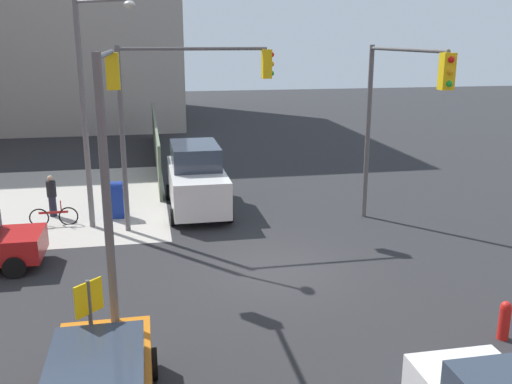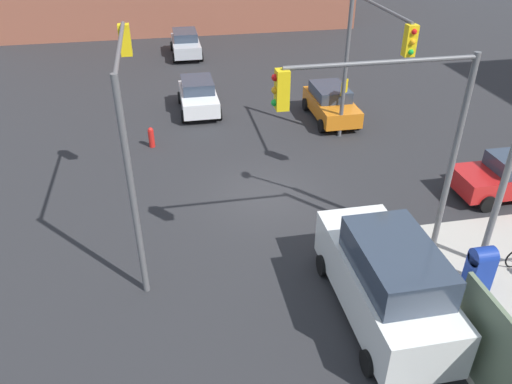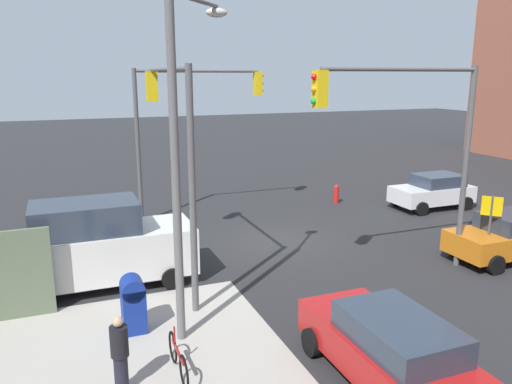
% 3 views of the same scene
% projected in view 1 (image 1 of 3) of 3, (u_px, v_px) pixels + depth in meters
% --- Properties ---
extents(ground_plane, '(120.00, 120.00, 0.00)m').
position_uv_depth(ground_plane, '(277.00, 269.00, 17.18)').
color(ground_plane, '#28282B').
extents(sidewalk_corner, '(12.00, 12.00, 0.01)m').
position_uv_depth(sidewalk_corner, '(22.00, 203.00, 24.06)').
color(sidewalk_corner, '#ADA89E').
rests_on(sidewalk_corner, ground).
extents(construction_fence, '(16.57, 0.12, 2.40)m').
position_uv_depth(construction_fence, '(156.00, 141.00, 31.71)').
color(construction_fence, '#607056').
rests_on(construction_fence, ground).
extents(traffic_signal_nw_corner, '(5.73, 0.36, 6.50)m').
position_uv_depth(traffic_signal_nw_corner, '(109.00, 133.00, 12.96)').
color(traffic_signal_nw_corner, '#59595B').
rests_on(traffic_signal_nw_corner, ground).
extents(traffic_signal_se_corner, '(5.78, 0.36, 6.50)m').
position_uv_depth(traffic_signal_se_corner, '(395.00, 103.00, 18.95)').
color(traffic_signal_se_corner, '#59595B').
rests_on(traffic_signal_se_corner, ground).
extents(traffic_signal_ne_corner, '(0.36, 5.46, 6.50)m').
position_uv_depth(traffic_signal_ne_corner, '(182.00, 101.00, 19.79)').
color(traffic_signal_ne_corner, '#59595B').
rests_on(traffic_signal_ne_corner, ground).
extents(street_lamp_corner, '(1.97, 2.08, 8.00)m').
position_uv_depth(street_lamp_corner, '(90.00, 99.00, 19.63)').
color(street_lamp_corner, slate).
rests_on(street_lamp_corner, ground).
extents(warning_sign_two_way, '(0.48, 0.48, 2.40)m').
position_uv_depth(warning_sign_two_way, '(90.00, 318.00, 10.74)').
color(warning_sign_two_way, '#4C4C4C').
rests_on(warning_sign_two_way, ground).
extents(mailbox_blue, '(0.56, 0.64, 1.43)m').
position_uv_depth(mailbox_blue, '(115.00, 198.00, 21.94)').
color(mailbox_blue, navy).
rests_on(mailbox_blue, ground).
extents(fire_hydrant, '(0.26, 0.26, 0.94)m').
position_uv_depth(fire_hydrant, '(504.00, 320.00, 13.08)').
color(fire_hydrant, red).
rests_on(fire_hydrant, ground).
extents(van_white_delivery, '(5.40, 2.32, 2.62)m').
position_uv_depth(van_white_delivery, '(196.00, 178.00, 22.88)').
color(van_white_delivery, white).
rests_on(van_white_delivery, ground).
extents(pedestrian_crossing, '(0.36, 0.36, 1.64)m').
position_uv_depth(pedestrian_crossing, '(52.00, 195.00, 22.05)').
color(pedestrian_crossing, black).
rests_on(pedestrian_crossing, ground).
extents(bicycle_leaning_on_fence, '(0.05, 1.75, 0.97)m').
position_uv_depth(bicycle_leaning_on_fence, '(54.00, 217.00, 21.08)').
color(bicycle_leaning_on_fence, black).
rests_on(bicycle_leaning_on_fence, ground).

